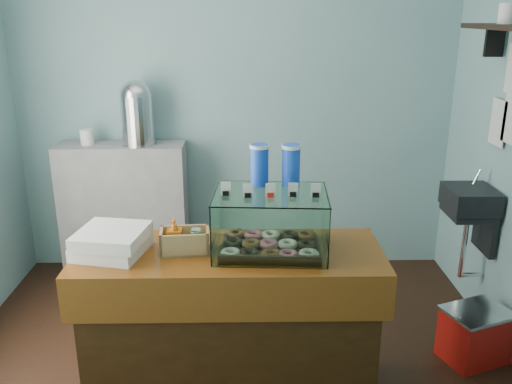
{
  "coord_description": "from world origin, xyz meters",
  "views": [
    {
      "loc": [
        0.09,
        -2.83,
        2.08
      ],
      "look_at": [
        0.14,
        -0.15,
        1.19
      ],
      "focal_mm": 38.0,
      "sensor_mm": 36.0,
      "label": 1
    }
  ],
  "objects_px": {
    "display_case": "(271,218)",
    "red_cooler": "(475,335)",
    "counter": "(231,325)",
    "coffee_urn": "(137,111)"
  },
  "relations": [
    {
      "from": "display_case",
      "to": "red_cooler",
      "type": "bearing_deg",
      "value": 15.93
    },
    {
      "from": "counter",
      "to": "red_cooler",
      "type": "distance_m",
      "value": 1.57
    },
    {
      "from": "coffee_urn",
      "to": "red_cooler",
      "type": "xyz_separation_m",
      "value": [
        2.25,
        -1.24,
        -1.19
      ]
    },
    {
      "from": "display_case",
      "to": "coffee_urn",
      "type": "distance_m",
      "value": 1.83
    },
    {
      "from": "counter",
      "to": "coffee_urn",
      "type": "distance_m",
      "value": 1.95
    },
    {
      "from": "display_case",
      "to": "coffee_urn",
      "type": "relative_size",
      "value": 1.2
    },
    {
      "from": "counter",
      "to": "display_case",
      "type": "bearing_deg",
      "value": 9.56
    },
    {
      "from": "coffee_urn",
      "to": "red_cooler",
      "type": "distance_m",
      "value": 2.83
    },
    {
      "from": "coffee_urn",
      "to": "display_case",
      "type": "bearing_deg",
      "value": -57.71
    },
    {
      "from": "counter",
      "to": "display_case",
      "type": "height_order",
      "value": "display_case"
    }
  ]
}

